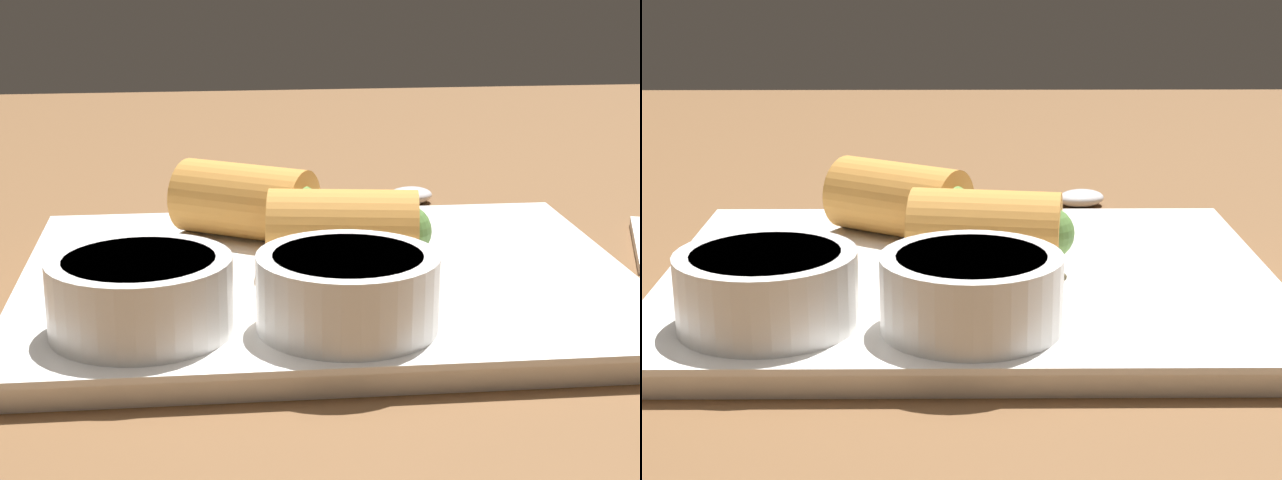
{
  "view_description": "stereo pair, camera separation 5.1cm",
  "coord_description": "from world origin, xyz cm",
  "views": [
    {
      "loc": [
        5.87,
        51.7,
        20.28
      ],
      "look_at": [
        0.34,
        1.01,
        5.14
      ],
      "focal_mm": 60.0,
      "sensor_mm": 36.0,
      "label": 1
    },
    {
      "loc": [
        0.76,
        51.99,
        20.28
      ],
      "look_at": [
        0.34,
        1.01,
        5.14
      ],
      "focal_mm": 60.0,
      "sensor_mm": 36.0,
      "label": 2
    }
  ],
  "objects": [
    {
      "name": "table_surface",
      "position": [
        0.0,
        0.0,
        1.0
      ],
      "size": [
        180.0,
        140.0,
        2.0
      ],
      "color": "brown",
      "rests_on": "ground"
    },
    {
      "name": "serving_plate",
      "position": [
        0.34,
        1.01,
        2.76
      ],
      "size": [
        30.43,
        24.49,
        1.5
      ],
      "color": "white",
      "rests_on": "table_surface"
    },
    {
      "name": "roll_front_left",
      "position": [
        -1.24,
        0.86,
        5.55
      ],
      "size": [
        8.39,
        5.18,
        4.11
      ],
      "color": "#C68438",
      "rests_on": "serving_plate"
    },
    {
      "name": "roll_front_right",
      "position": [
        3.47,
        -5.41,
        5.55
      ],
      "size": [
        8.49,
        7.35,
        4.11
      ],
      "color": "#C68438",
      "rests_on": "serving_plate"
    },
    {
      "name": "dipping_bowl_near",
      "position": [
        -0.28,
        8.82,
        5.29
      ],
      "size": [
        7.89,
        7.89,
        3.29
      ],
      "color": "white",
      "rests_on": "serving_plate"
    },
    {
      "name": "dipping_bowl_far",
      "position": [
        8.81,
        8.37,
        5.29
      ],
      "size": [
        7.89,
        7.89,
        3.29
      ],
      "color": "white",
      "rests_on": "serving_plate"
    },
    {
      "name": "spoon",
      "position": [
        -5.87,
        -16.87,
        2.49
      ],
      "size": [
        15.55,
        6.74,
        1.11
      ],
      "color": "silver",
      "rests_on": "table_surface"
    }
  ]
}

